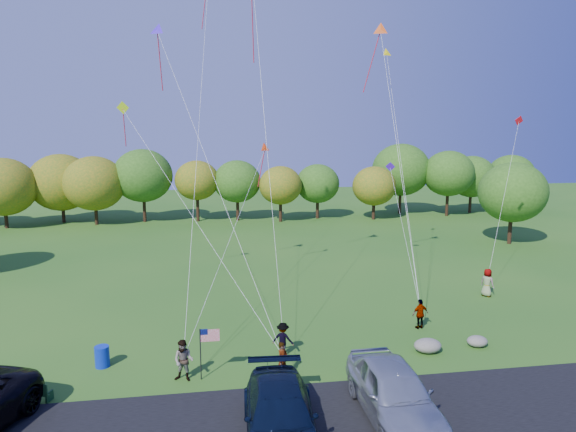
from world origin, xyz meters
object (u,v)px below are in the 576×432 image
Objects in this scene: flyer_e at (487,283)px; trash_barrel at (102,357)px; flyer_a at (282,360)px; minivan_navy at (280,416)px; flyer_d at (420,314)px; park_bench at (29,392)px; flyer_b at (184,361)px; flyer_c at (283,339)px; minivan_silver at (394,392)px.

flyer_e is 1.88× the size of trash_barrel.
trash_barrel is (-7.72, 2.20, -0.31)m from flyer_a.
minivan_navy is at bearing 101.30° from flyer_e.
flyer_a is 0.88× the size of flyer_e.
flyer_d is 18.40m from park_bench.
minivan_navy is 19.84m from flyer_e.
flyer_b reaches higher than flyer_d.
trash_barrel is (-8.04, 0.09, -0.32)m from flyer_c.
flyer_b is at bearing 128.39° from minivan_navy.
park_bench is at bearing 166.26° from minivan_silver.
flyer_b is at bearing 151.21° from minivan_silver.
flyer_e is 25.74m from park_bench.
flyer_c reaches higher than flyer_a.
flyer_c is 1.00× the size of park_bench.
park_bench is at bearing 81.07° from flyer_e.
flyer_b is (-4.10, 0.34, 0.11)m from flyer_a.
flyer_c is 1.68× the size of trash_barrel.
minivan_silver reaches higher than flyer_e.
minivan_silver is at bearing 13.40° from minivan_navy.
flyer_e is at bearing -155.59° from flyer_d.
flyer_e reaches higher than flyer_d.
flyer_e reaches higher than flyer_b.
flyer_a is (-3.51, 3.74, -0.27)m from minivan_silver.
flyer_a reaches higher than trash_barrel.
minivan_navy is 1.02× the size of minivan_silver.
flyer_b reaches higher than flyer_a.
flyer_a is 4.11m from flyer_b.
flyer_a is 0.99× the size of park_bench.
flyer_d is at bearing 94.97° from flyer_e.
flyer_b is 1.00× the size of flyer_e.
minivan_silver is at bearing -9.50° from flyer_b.
flyer_a is 1.65× the size of trash_barrel.
minivan_silver is 16.31m from flyer_e.
minivan_navy is at bearing 34.69° from flyer_d.
flyer_d is at bearing 36.53° from flyer_b.
minivan_navy is at bearing -43.72° from trash_barrel.
minivan_silver is 5.13m from flyer_a.
flyer_c is 10.53m from park_bench.
minivan_silver reaches higher than flyer_b.
flyer_d is at bearing 48.58° from minivan_navy.
minivan_navy is 3.36× the size of flyer_e.
flyer_e is (14.21, 8.57, 0.11)m from flyer_a.
flyer_e reaches higher than flyer_c.
minivan_silver is at bearing 8.01° from park_bench.
flyer_a is at bearing 24.78° from park_bench.
minivan_silver is at bearing 50.53° from flyer_d.
minivan_silver is 3.69× the size of flyer_c.
flyer_a is at bearing 17.53° from flyer_d.
flyer_b is at bearing -27.18° from trash_barrel.
flyer_c is 0.99× the size of flyer_d.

